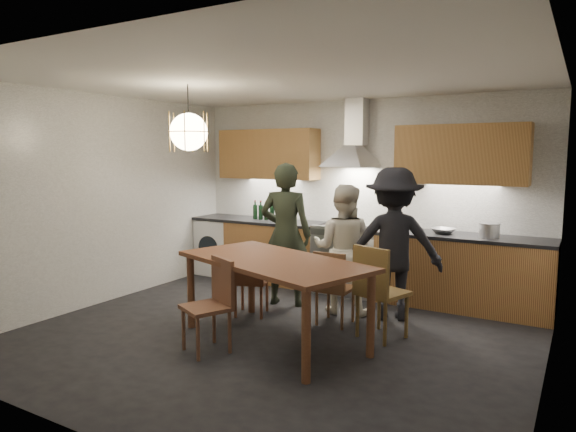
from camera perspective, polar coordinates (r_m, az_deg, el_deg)
The scene contains 17 objects.
ground at distance 5.46m, azimuth -1.59°, elevation -13.10°, with size 5.00×5.00×0.00m, color black.
room_shell at distance 5.13m, azimuth -1.65°, elevation 5.11°, with size 5.02×4.52×2.61m.
counter_run at distance 7.00m, azimuth 7.05°, elevation -4.81°, with size 5.00×0.62×0.90m.
range_stove at distance 7.00m, azimuth 6.85°, elevation -4.87°, with size 0.90×0.60×0.92m.
wall_fixtures at distance 6.97m, azimuth 7.42°, elevation 6.91°, with size 4.30×0.54×1.10m.
pendant_lamp at distance 5.65m, azimuth -10.97°, elevation 9.15°, with size 0.43×0.43×0.70m.
dining_table at distance 5.09m, azimuth -1.61°, elevation -5.88°, with size 2.19×1.57×0.84m.
chair_back_left at distance 5.93m, azimuth -4.28°, elevation -6.69°, with size 0.48×0.48×0.83m.
chair_back_mid at distance 5.63m, azimuth 4.95°, elevation -7.47°, with size 0.38×0.38×0.82m.
chair_back_right at distance 5.26m, azimuth 9.87°, elevation -7.69°, with size 0.55×0.55×0.96m.
chair_front at distance 4.98m, azimuth -8.26°, elevation -9.03°, with size 0.53×0.53×0.88m.
person_left at distance 6.31m, azimuth -0.26°, elevation -2.06°, with size 0.64×0.42×1.76m, color black.
person_mid at distance 6.07m, azimuth 6.13°, elevation -3.64°, with size 0.74×0.58×1.52m, color silver.
person_right at distance 5.91m, azimuth 11.63°, elevation -3.04°, with size 1.11×0.64×1.72m, color black.
mixing_bowl at distance 6.54m, azimuth 16.89°, elevation -1.59°, with size 0.28×0.28×0.07m, color #AEAFB2.
stock_pot at distance 6.40m, azimuth 21.47°, elevation -1.53°, with size 0.23×0.23×0.16m, color #B0B0B4.
wine_bottles at distance 7.54m, azimuth -2.43°, elevation 0.61°, with size 0.46×0.07×0.28m.
Camera 1 is at (2.71, -4.35, 1.87)m, focal length 32.00 mm.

